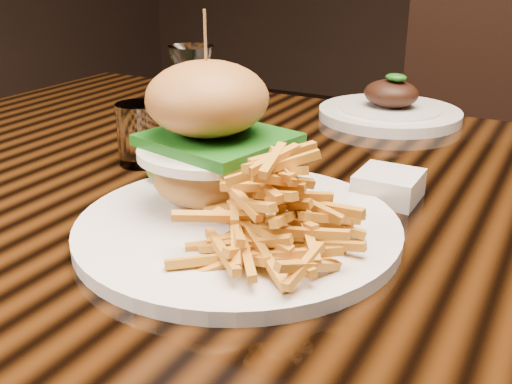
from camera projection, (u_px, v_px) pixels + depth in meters
The scene contains 7 objects.
dining_table at pixel (350, 251), 0.76m from camera, with size 1.60×0.90×0.75m.
burger_plate at pixel (236, 178), 0.61m from camera, with size 0.34×0.34×0.22m.
ramekin at pixel (389, 186), 0.72m from camera, with size 0.07×0.07×0.03m, color silver.
wine_glass at pixel (192, 80), 0.79m from camera, with size 0.06×0.06×0.16m.
water_tumbler at pixel (141, 134), 0.82m from camera, with size 0.06×0.06×0.09m, color white.
far_dish at pixel (390, 110), 1.05m from camera, with size 0.25×0.25×0.08m.
chair_far at pixel (478, 156), 1.52m from camera, with size 0.48×0.48×0.95m.
Camera 1 is at (0.22, -0.65, 1.03)m, focal length 42.00 mm.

